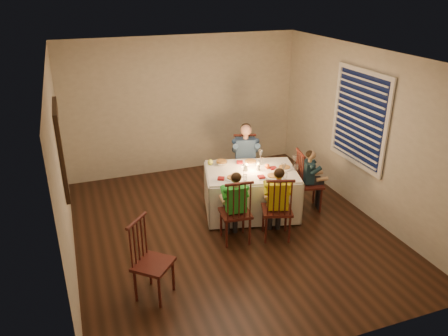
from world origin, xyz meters
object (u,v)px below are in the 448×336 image
object	(u,v)px
chair_adult	(245,191)
chair_extra	(156,295)
chair_end	(307,208)
child_yellow	(275,237)
dining_table	(251,183)
serving_bowl	(221,163)
chair_near_left	(235,240)
child_green	(235,240)
child_teal	(307,208)
adult	(245,191)
chair_near_right	(275,237)

from	to	relation	value
chair_adult	chair_extra	distance (m)	3.08
chair_end	child_yellow	world-z (taller)	child_yellow
dining_table	chair_adult	size ratio (longest dim) A/B	1.61
dining_table	serving_bowl	distance (m)	0.58
chair_near_left	serving_bowl	size ratio (longest dim) A/B	4.79
child_green	child_teal	world-z (taller)	child_green
child_green	child_teal	bearing A→B (deg)	-156.19
chair_adult	chair_near_left	distance (m)	1.64
child_teal	chair_extra	bearing A→B (deg)	126.36
chair_near_left	serving_bowl	xyz separation A→B (m)	(0.18, 1.08, 0.77)
chair_near_left	serving_bowl	distance (m)	1.34
adult	serving_bowl	bearing A→B (deg)	-129.76
child_green	child_yellow	distance (m)	0.61
child_green	chair_end	bearing A→B (deg)	-156.19
chair_near_left	serving_bowl	bearing A→B (deg)	-93.79
chair_adult	chair_near_right	world-z (taller)	same
dining_table	chair_near_right	bearing A→B (deg)	-71.73
chair_end	child_teal	distance (m)	0.00
chair_adult	child_yellow	xyz separation A→B (m)	(-0.16, -1.57, 0.00)
chair_near_left	child_green	distance (m)	0.00
chair_end	child_teal	xyz separation A→B (m)	(0.00, 0.00, 0.00)
chair_near_right	chair_extra	bearing A→B (deg)	37.46
chair_end	child_teal	world-z (taller)	child_teal
chair_near_left	child_green	bearing A→B (deg)	-0.00
chair_adult	child_yellow	world-z (taller)	child_yellow
child_yellow	serving_bowl	xyz separation A→B (m)	(-0.42, 1.20, 0.77)
chair_near_right	chair_end	world-z (taller)	same
adult	child_teal	bearing A→B (deg)	-35.77
chair_end	serving_bowl	bearing A→B (deg)	77.67
chair_end	child_green	xyz separation A→B (m)	(-1.48, -0.49, 0.00)
chair_near_left	adult	distance (m)	1.64
chair_end	adult	size ratio (longest dim) A/B	0.81
adult	child_green	world-z (taller)	adult
chair_near_right	child_teal	distance (m)	1.08
chair_adult	adult	xyz separation A→B (m)	(0.00, 0.00, 0.00)
chair_end	adult	distance (m)	1.21
chair_adult	chair_extra	size ratio (longest dim) A/B	1.00
dining_table	chair_end	xyz separation A→B (m)	(0.95, -0.20, -0.53)
serving_bowl	chair_near_left	bearing A→B (deg)	-99.34
chair_adult	child_teal	size ratio (longest dim) A/B	0.99
chair_near_right	chair_adult	bearing A→B (deg)	-77.52
dining_table	adult	xyz separation A→B (m)	(0.22, 0.77, -0.53)
chair_near_left	child_yellow	size ratio (longest dim) A/B	0.91
chair_near_right	adult	world-z (taller)	adult
chair_near_left	child_teal	xyz separation A→B (m)	(1.48, 0.49, 0.00)
chair_end	adult	world-z (taller)	adult
chair_adult	child_green	distance (m)	1.64
dining_table	serving_bowl	bearing A→B (deg)	146.61
chair_near_left	adult	world-z (taller)	adult
adult	child_green	xyz separation A→B (m)	(-0.76, -1.45, 0.00)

